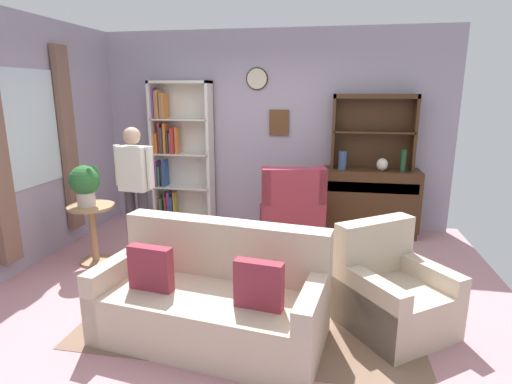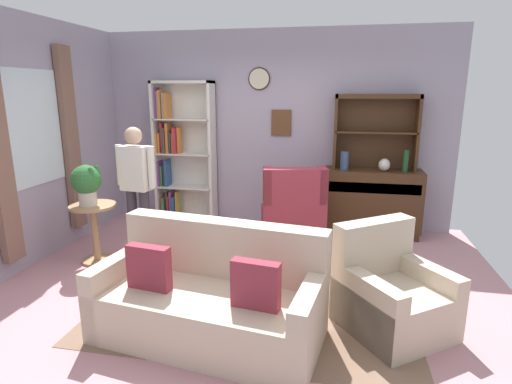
{
  "view_description": "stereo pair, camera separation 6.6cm",
  "coord_description": "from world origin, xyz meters",
  "px_view_note": "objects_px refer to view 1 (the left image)",
  "views": [
    {
      "loc": [
        0.84,
        -3.85,
        1.97
      ],
      "look_at": [
        0.1,
        0.2,
        0.95
      ],
      "focal_mm": 29.0,
      "sensor_mm": 36.0,
      "label": 1
    },
    {
      "loc": [
        0.91,
        -3.84,
        1.97
      ],
      "look_at": [
        0.1,
        0.2,
        0.95
      ],
      "focal_mm": 29.0,
      "sensor_mm": 36.0,
      "label": 2
    }
  ],
  "objects_px": {
    "coffee_table": "(229,257)",
    "book_stack": "(223,247)",
    "couch_floral": "(213,300)",
    "potted_plant_large": "(85,182)",
    "sideboard_hutch": "(374,121)",
    "vase_tall": "(343,161)",
    "wingback_chair": "(291,216)",
    "bottle_wine": "(403,161)",
    "armchair_floral": "(392,295)",
    "plant_stand": "(93,228)",
    "sideboard": "(369,199)",
    "person_reading": "(135,183)",
    "bookshelf": "(177,154)",
    "vase_round": "(382,164)"
  },
  "relations": [
    {
      "from": "plant_stand",
      "to": "person_reading",
      "type": "xyz_separation_m",
      "value": [
        0.41,
        0.29,
        0.48
      ]
    },
    {
      "from": "armchair_floral",
      "to": "person_reading",
      "type": "bearing_deg",
      "value": 158.98
    },
    {
      "from": "coffee_table",
      "to": "vase_round",
      "type": "bearing_deg",
      "value": 49.66
    },
    {
      "from": "bookshelf",
      "to": "bottle_wine",
      "type": "bearing_deg",
      "value": -3.1
    },
    {
      "from": "vase_tall",
      "to": "coffee_table",
      "type": "xyz_separation_m",
      "value": [
        -1.11,
        -1.91,
        -0.69
      ]
    },
    {
      "from": "couch_floral",
      "to": "armchair_floral",
      "type": "relative_size",
      "value": 1.77
    },
    {
      "from": "vase_tall",
      "to": "book_stack",
      "type": "xyz_separation_m",
      "value": [
        -1.17,
        -1.92,
        -0.59
      ]
    },
    {
      "from": "sideboard",
      "to": "armchair_floral",
      "type": "bearing_deg",
      "value": -89.77
    },
    {
      "from": "bookshelf",
      "to": "sideboard_hutch",
      "type": "bearing_deg",
      "value": 0.51
    },
    {
      "from": "vase_round",
      "to": "plant_stand",
      "type": "distance_m",
      "value": 3.72
    },
    {
      "from": "person_reading",
      "to": "vase_round",
      "type": "bearing_deg",
      "value": 22.98
    },
    {
      "from": "sideboard_hutch",
      "to": "wingback_chair",
      "type": "distance_m",
      "value": 1.71
    },
    {
      "from": "plant_stand",
      "to": "potted_plant_large",
      "type": "distance_m",
      "value": 0.54
    },
    {
      "from": "couch_floral",
      "to": "potted_plant_large",
      "type": "relative_size",
      "value": 4.12
    },
    {
      "from": "armchair_floral",
      "to": "plant_stand",
      "type": "relative_size",
      "value": 1.55
    },
    {
      "from": "potted_plant_large",
      "to": "bottle_wine",
      "type": "bearing_deg",
      "value": 22.82
    },
    {
      "from": "couch_floral",
      "to": "bottle_wine",
      "type": "bearing_deg",
      "value": 55.73
    },
    {
      "from": "sideboard",
      "to": "person_reading",
      "type": "distance_m",
      "value": 3.12
    },
    {
      "from": "potted_plant_large",
      "to": "armchair_floral",
      "type": "bearing_deg",
      "value": -13.32
    },
    {
      "from": "sideboard_hutch",
      "to": "book_stack",
      "type": "xyz_separation_m",
      "value": [
        -1.56,
        -2.1,
        -1.1
      ]
    },
    {
      "from": "sideboard_hutch",
      "to": "vase_tall",
      "type": "bearing_deg",
      "value": -154.11
    },
    {
      "from": "vase_round",
      "to": "sideboard_hutch",
      "type": "bearing_deg",
      "value": 126.48
    },
    {
      "from": "sideboard_hutch",
      "to": "vase_tall",
      "type": "xyz_separation_m",
      "value": [
        -0.39,
        -0.19,
        -0.51
      ]
    },
    {
      "from": "sideboard_hutch",
      "to": "vase_round",
      "type": "xyz_separation_m",
      "value": [
        0.13,
        -0.18,
        -0.55
      ]
    },
    {
      "from": "sideboard",
      "to": "couch_floral",
      "type": "relative_size",
      "value": 0.68
    },
    {
      "from": "sideboard_hutch",
      "to": "person_reading",
      "type": "bearing_deg",
      "value": -153.13
    },
    {
      "from": "vase_round",
      "to": "bookshelf",
      "type": "bearing_deg",
      "value": 177.06
    },
    {
      "from": "sideboard",
      "to": "coffee_table",
      "type": "distance_m",
      "value": 2.49
    },
    {
      "from": "bookshelf",
      "to": "coffee_table",
      "type": "xyz_separation_m",
      "value": [
        1.3,
        -2.07,
        -0.69
      ]
    },
    {
      "from": "potted_plant_large",
      "to": "coffee_table",
      "type": "height_order",
      "value": "potted_plant_large"
    },
    {
      "from": "plant_stand",
      "to": "book_stack",
      "type": "xyz_separation_m",
      "value": [
        1.65,
        -0.39,
        0.03
      ]
    },
    {
      "from": "armchair_floral",
      "to": "plant_stand",
      "type": "height_order",
      "value": "armchair_floral"
    },
    {
      "from": "vase_round",
      "to": "couch_floral",
      "type": "bearing_deg",
      "value": -120.11
    },
    {
      "from": "plant_stand",
      "to": "coffee_table",
      "type": "distance_m",
      "value": 1.76
    },
    {
      "from": "vase_round",
      "to": "bottle_wine",
      "type": "xyz_separation_m",
      "value": [
        0.26,
        -0.02,
        0.06
      ]
    },
    {
      "from": "coffee_table",
      "to": "potted_plant_large",
      "type": "bearing_deg",
      "value": 168.1
    },
    {
      "from": "bookshelf",
      "to": "vase_round",
      "type": "height_order",
      "value": "bookshelf"
    },
    {
      "from": "potted_plant_large",
      "to": "book_stack",
      "type": "xyz_separation_m",
      "value": [
        1.68,
        -0.38,
        -0.51
      ]
    },
    {
      "from": "coffee_table",
      "to": "book_stack",
      "type": "distance_m",
      "value": 0.12
    },
    {
      "from": "sideboard_hutch",
      "to": "armchair_floral",
      "type": "bearing_deg",
      "value": -89.78
    },
    {
      "from": "bottle_wine",
      "to": "vase_tall",
      "type": "bearing_deg",
      "value": 179.34
    },
    {
      "from": "couch_floral",
      "to": "coffee_table",
      "type": "distance_m",
      "value": 0.8
    },
    {
      "from": "coffee_table",
      "to": "couch_floral",
      "type": "bearing_deg",
      "value": -85.88
    },
    {
      "from": "couch_floral",
      "to": "potted_plant_large",
      "type": "distance_m",
      "value": 2.24
    },
    {
      "from": "person_reading",
      "to": "bottle_wine",
      "type": "bearing_deg",
      "value": 20.93
    },
    {
      "from": "sideboard_hutch",
      "to": "plant_stand",
      "type": "relative_size",
      "value": 1.58
    },
    {
      "from": "potted_plant_large",
      "to": "book_stack",
      "type": "relative_size",
      "value": 2.48
    },
    {
      "from": "bottle_wine",
      "to": "couch_floral",
      "type": "distance_m",
      "value": 3.34
    },
    {
      "from": "couch_floral",
      "to": "wingback_chair",
      "type": "xyz_separation_m",
      "value": [
        0.42,
        2.19,
        0.07
      ]
    },
    {
      "from": "sideboard",
      "to": "vase_tall",
      "type": "bearing_deg",
      "value": -168.37
    }
  ]
}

